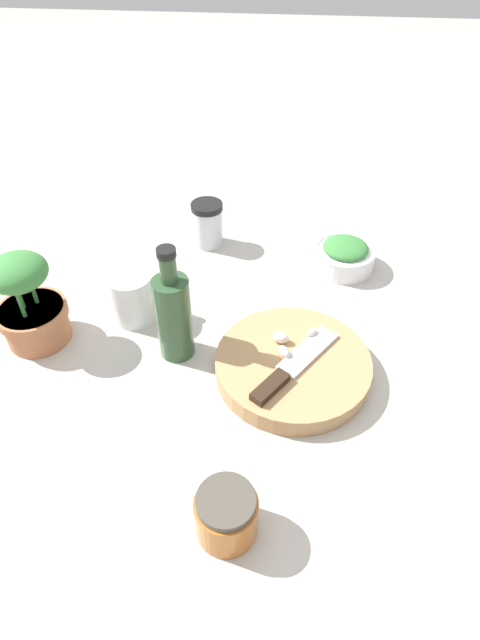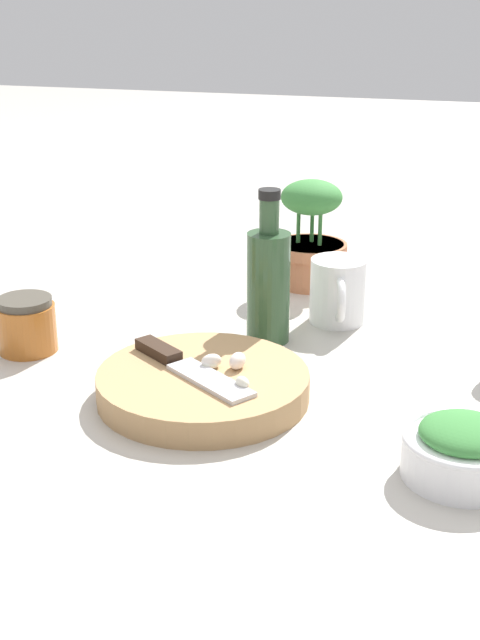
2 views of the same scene
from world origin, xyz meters
name	(u,v)px [view 2 (image 2 of 2)]	position (x,y,z in m)	size (l,w,h in m)	color
ground_plane	(243,362)	(0.00, 0.00, 0.00)	(5.00, 5.00, 0.00)	#B2ADA3
cutting_board	(203,385)	(-0.02, -0.11, 0.02)	(0.24, 0.24, 0.03)	tan
chef_knife	(182,365)	(-0.04, -0.11, 0.04)	(0.17, 0.13, 0.01)	black
garlic_cloves	(227,365)	(0.01, -0.10, 0.04)	(0.07, 0.07, 0.02)	silver
herb_bowl	(463,449)	(0.27, -0.20, 0.03)	(0.12, 0.12, 0.06)	white
coffee_mug	(338,291)	(0.09, 0.16, 0.04)	(0.08, 0.11, 0.09)	white
honey_jar	(27,325)	(-0.27, -0.04, 0.03)	(0.07, 0.07, 0.07)	#B26023
oil_bottle	(268,282)	(0.01, 0.08, 0.08)	(0.06, 0.06, 0.20)	#2D4C2D
potted_herb	(310,240)	(0.02, 0.31, 0.07)	(0.11, 0.11, 0.16)	#B26B47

